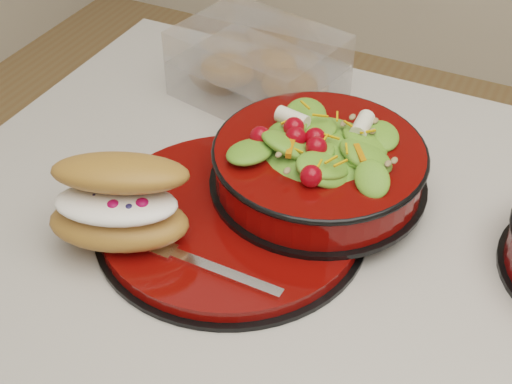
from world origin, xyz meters
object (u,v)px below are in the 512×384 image
at_px(fork, 204,264).
at_px(dinner_plate, 232,219).
at_px(salad_bowl, 319,158).
at_px(pastry_box, 259,67).
at_px(croissant, 120,202).

bearing_deg(fork, dinner_plate, 9.42).
relative_size(salad_bowl, pastry_box, 1.06).
height_order(dinner_plate, croissant, croissant).
height_order(dinner_plate, pastry_box, pastry_box).
bearing_deg(dinner_plate, salad_bowl, 52.83).
relative_size(dinner_plate, salad_bowl, 1.22).
xyz_separation_m(fork, pastry_box, (-0.10, 0.34, 0.02)).
bearing_deg(croissant, fork, -24.58).
relative_size(salad_bowl, croissant, 1.50).
xyz_separation_m(dinner_plate, croissant, (-0.09, -0.08, 0.05)).
height_order(salad_bowl, pastry_box, salad_bowl).
xyz_separation_m(salad_bowl, croissant, (-0.15, -0.16, 0.01)).
height_order(croissant, pastry_box, croissant).
bearing_deg(dinner_plate, pastry_box, 109.53).
xyz_separation_m(dinner_plate, pastry_box, (-0.09, 0.25, 0.03)).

